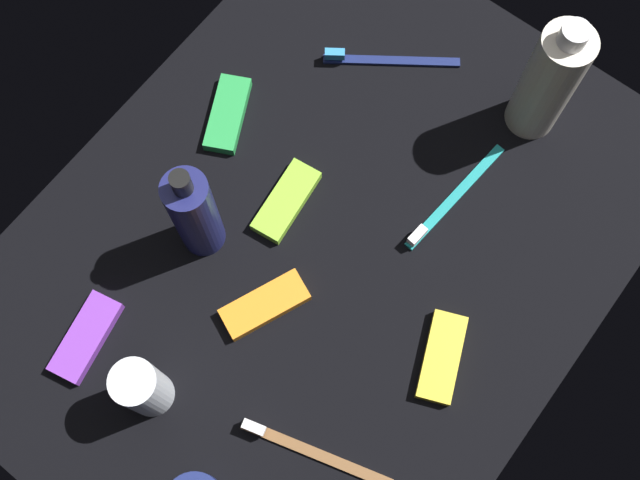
{
  "coord_description": "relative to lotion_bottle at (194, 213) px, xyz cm",
  "views": [
    {
      "loc": [
        -22.88,
        -17.66,
        91.13
      ],
      "look_at": [
        0.0,
        0.0,
        3.0
      ],
      "focal_mm": 44.14,
      "sensor_mm": 36.0,
      "label": 1
    }
  ],
  "objects": [
    {
      "name": "ground_plane",
      "position": [
        7.45,
        -12.12,
        -8.67
      ],
      "size": [
        84.0,
        64.0,
        1.2
      ],
      "primitive_type": "cube",
      "color": "black"
    },
    {
      "name": "lotion_bottle",
      "position": [
        0.0,
        0.0,
        0.0
      ],
      "size": [
        5.22,
        5.22,
        18.37
      ],
      "color": "navy",
      "rests_on": "ground_plane"
    },
    {
      "name": "bodywash_bottle",
      "position": [
        37.86,
        -22.67,
        1.11
      ],
      "size": [
        6.35,
        6.35,
        19.94
      ],
      "color": "silver",
      "rests_on": "ground_plane"
    },
    {
      "name": "deodorant_stick",
      "position": [
        -18.26,
        -7.72,
        -2.7
      ],
      "size": [
        5.09,
        5.09,
        10.74
      ],
      "primitive_type": "cylinder",
      "color": "silver",
      "rests_on": "ground_plane"
    },
    {
      "name": "toothbrush_teal",
      "position": [
        21.82,
        -21.29,
        -7.46
      ],
      "size": [
        18.04,
        2.74,
        2.1
      ],
      "color": "teal",
      "rests_on": "ground_plane"
    },
    {
      "name": "toothbrush_brown",
      "position": [
        -12.31,
        -25.54,
        -7.46
      ],
      "size": [
        6.11,
        17.63,
        2.1
      ],
      "color": "brown",
      "rests_on": "ground_plane"
    },
    {
      "name": "toothbrush_navy",
      "position": [
        32.94,
        -2.93,
        -7.46
      ],
      "size": [
        11.52,
        15.29,
        2.1
      ],
      "color": "navy",
      "rests_on": "ground_plane"
    },
    {
      "name": "snack_bar_lime",
      "position": [
        9.5,
        -5.3,
        -7.32
      ],
      "size": [
        10.81,
        5.24,
        1.5
      ],
      "primitive_type": "cube",
      "rotation": [
        0.0,
        0.0,
        0.12
      ],
      "color": "#8CD133",
      "rests_on": "ground_plane"
    },
    {
      "name": "snack_bar_yellow",
      "position": [
        5.35,
        -31.52,
        -7.32
      ],
      "size": [
        11.14,
        7.72,
        1.5
      ],
      "primitive_type": "cube",
      "rotation": [
        0.0,
        0.0,
        0.4
      ],
      "color": "yellow",
      "rests_on": "ground_plane"
    },
    {
      "name": "snack_bar_purple",
      "position": [
        -18.05,
        2.62,
        -7.32
      ],
      "size": [
        10.99,
        6.01,
        1.5
      ],
      "primitive_type": "cube",
      "rotation": [
        0.0,
        0.0,
        0.2
      ],
      "color": "purple",
      "rests_on": "ground_plane"
    },
    {
      "name": "snack_bar_orange",
      "position": [
        -2.32,
        -11.42,
        -7.32
      ],
      "size": [
        11.14,
        7.72,
        1.5
      ],
      "primitive_type": "cube",
      "rotation": [
        0.0,
        0.0,
        -0.4
      ],
      "color": "orange",
      "rests_on": "ground_plane"
    },
    {
      "name": "snack_bar_green",
      "position": [
        14.25,
        8.03,
        -7.32
      ],
      "size": [
        11.09,
        8.24,
        1.5
      ],
      "primitive_type": "cube",
      "rotation": [
        0.0,
        0.0,
        0.47
      ],
      "color": "green",
      "rests_on": "ground_plane"
    }
  ]
}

